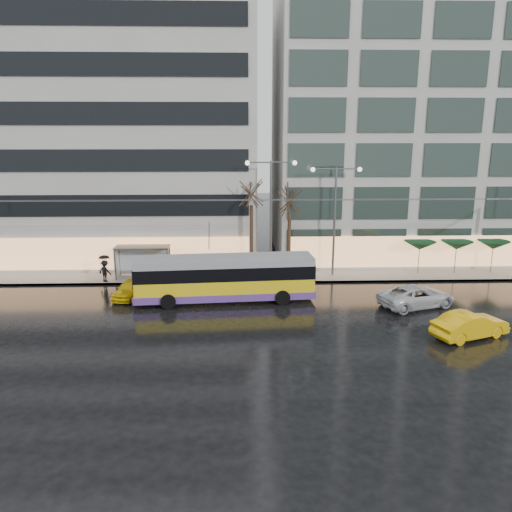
{
  "coord_description": "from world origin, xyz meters",
  "views": [
    {
      "loc": [
        -0.42,
        -27.53,
        11.09
      ],
      "look_at": [
        0.66,
        5.0,
        3.15
      ],
      "focal_mm": 35.0,
      "sensor_mm": 36.0,
      "label": 1
    }
  ],
  "objects_px": {
    "trolleybus": "(225,280)",
    "taxi_a": "(131,289)",
    "street_lamp_near": "(271,202)",
    "bus_shelter": "(138,255)"
  },
  "relations": [
    {
      "from": "trolleybus",
      "to": "taxi_a",
      "type": "relative_size",
      "value": 3.27
    },
    {
      "from": "taxi_a",
      "to": "bus_shelter",
      "type": "bearing_deg",
      "value": 106.73
    },
    {
      "from": "bus_shelter",
      "to": "street_lamp_near",
      "type": "relative_size",
      "value": 0.47
    },
    {
      "from": "taxi_a",
      "to": "trolleybus",
      "type": "bearing_deg",
      "value": 4.98
    },
    {
      "from": "trolleybus",
      "to": "street_lamp_near",
      "type": "xyz_separation_m",
      "value": [
        3.45,
        5.75,
        4.48
      ]
    },
    {
      "from": "street_lamp_near",
      "to": "taxi_a",
      "type": "distance_m",
      "value": 12.38
    },
    {
      "from": "trolleybus",
      "to": "bus_shelter",
      "type": "height_order",
      "value": "trolleybus"
    },
    {
      "from": "bus_shelter",
      "to": "street_lamp_near",
      "type": "distance_m",
      "value": 11.14
    },
    {
      "from": "trolleybus",
      "to": "taxi_a",
      "type": "xyz_separation_m",
      "value": [
        -6.62,
        0.94,
        -0.88
      ]
    },
    {
      "from": "taxi_a",
      "to": "street_lamp_near",
      "type": "bearing_deg",
      "value": 38.54
    }
  ]
}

